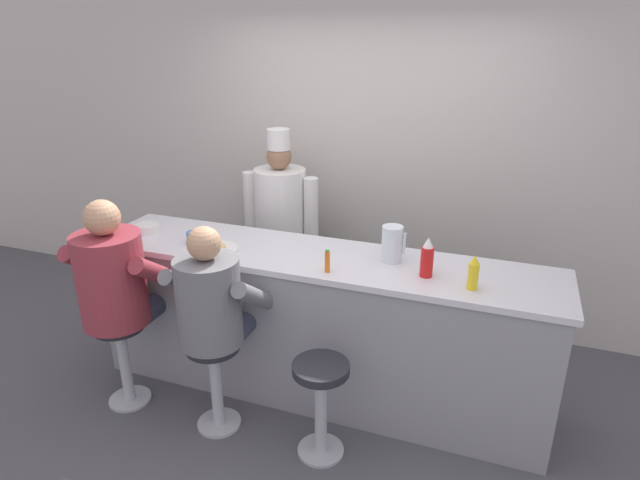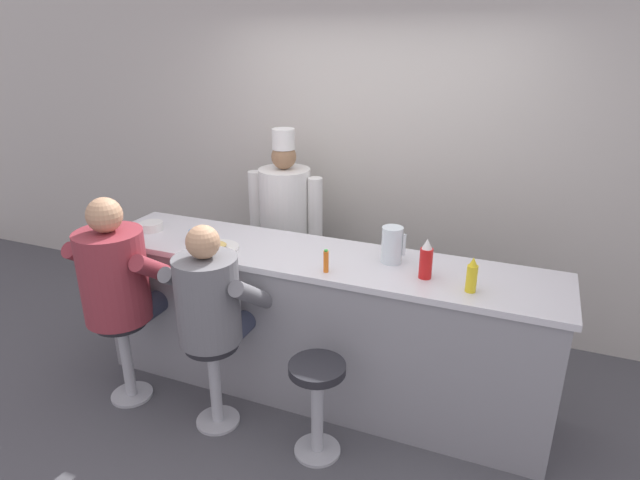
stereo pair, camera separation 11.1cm
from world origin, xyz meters
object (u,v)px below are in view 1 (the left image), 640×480
(water_pitcher_clear, at_px, (392,244))
(diner_seated_grey, at_px, (213,306))
(cereal_bowl, at_px, (147,228))
(mustard_bottle_yellow, at_px, (473,273))
(hot_sauce_bottle_orange, at_px, (327,261))
(coffee_mug_blue, at_px, (194,237))
(diner_seated_maroon, at_px, (116,283))
(empty_stool_round, at_px, (321,394))
(breakfast_plate, at_px, (216,248))
(cook_in_whites_near, at_px, (281,221))
(ketchup_bottle_red, at_px, (427,258))

(water_pitcher_clear, relative_size, diner_seated_grey, 0.17)
(water_pitcher_clear, relative_size, cereal_bowl, 1.39)
(mustard_bottle_yellow, relative_size, hot_sauce_bottle_orange, 1.42)
(mustard_bottle_yellow, height_order, coffee_mug_blue, mustard_bottle_yellow)
(diner_seated_maroon, distance_m, empty_stool_round, 1.46)
(water_pitcher_clear, distance_m, breakfast_plate, 1.14)
(mustard_bottle_yellow, bearing_deg, water_pitcher_clear, 155.93)
(mustard_bottle_yellow, distance_m, cook_in_whites_near, 1.87)
(ketchup_bottle_red, height_order, mustard_bottle_yellow, ketchup_bottle_red)
(mustard_bottle_yellow, xyz_separation_m, diner_seated_maroon, (-2.13, -0.38, -0.24))
(ketchup_bottle_red, xyz_separation_m, mustard_bottle_yellow, (0.27, -0.08, -0.02))
(breakfast_plate, bearing_deg, ketchup_bottle_red, 3.49)
(ketchup_bottle_red, relative_size, breakfast_plate, 0.88)
(cereal_bowl, height_order, empty_stool_round, cereal_bowl)
(ketchup_bottle_red, height_order, cereal_bowl, ketchup_bottle_red)
(hot_sauce_bottle_orange, xyz_separation_m, cook_in_whites_near, (-0.76, 1.03, -0.18))
(coffee_mug_blue, distance_m, diner_seated_maroon, 0.57)
(mustard_bottle_yellow, distance_m, hot_sauce_bottle_orange, 0.83)
(breakfast_plate, bearing_deg, coffee_mug_blue, 162.05)
(mustard_bottle_yellow, relative_size, breakfast_plate, 0.73)
(water_pitcher_clear, height_order, breakfast_plate, water_pitcher_clear)
(hot_sauce_bottle_orange, distance_m, diner_seated_grey, 0.73)
(coffee_mug_blue, distance_m, cook_in_whites_near, 0.94)
(diner_seated_maroon, xyz_separation_m, empty_stool_round, (1.39, -0.04, -0.46))
(mustard_bottle_yellow, distance_m, empty_stool_round, 1.10)
(ketchup_bottle_red, relative_size, mustard_bottle_yellow, 1.20)
(breakfast_plate, relative_size, empty_stool_round, 0.45)
(diner_seated_maroon, xyz_separation_m, cook_in_whites_near, (0.53, 1.34, 0.04))
(breakfast_plate, relative_size, diner_seated_maroon, 0.19)
(diner_seated_grey, relative_size, empty_stool_round, 2.19)
(ketchup_bottle_red, height_order, breakfast_plate, ketchup_bottle_red)
(diner_seated_grey, distance_m, empty_stool_round, 0.81)
(cereal_bowl, bearing_deg, ketchup_bottle_red, -1.38)
(ketchup_bottle_red, bearing_deg, coffee_mug_blue, -179.55)
(hot_sauce_bottle_orange, bearing_deg, cook_in_whites_near, 126.69)
(ketchup_bottle_red, bearing_deg, cereal_bowl, 178.62)
(breakfast_plate, bearing_deg, diner_seated_grey, -64.54)
(coffee_mug_blue, relative_size, diner_seated_grey, 0.10)
(mustard_bottle_yellow, bearing_deg, cereal_bowl, 176.78)
(water_pitcher_clear, relative_size, breakfast_plate, 0.83)
(empty_stool_round, bearing_deg, ketchup_bottle_red, 46.61)
(diner_seated_maroon, bearing_deg, diner_seated_grey, -0.36)
(cereal_bowl, relative_size, empty_stool_round, 0.27)
(mustard_bottle_yellow, bearing_deg, cook_in_whites_near, 148.88)
(diner_seated_maroon, bearing_deg, empty_stool_round, -1.51)
(cereal_bowl, bearing_deg, diner_seated_grey, -32.07)
(ketchup_bottle_red, xyz_separation_m, water_pitcher_clear, (-0.24, 0.15, 0.00))
(cook_in_whites_near, bearing_deg, mustard_bottle_yellow, -31.12)
(breakfast_plate, relative_size, cereal_bowl, 1.69)
(mustard_bottle_yellow, height_order, hot_sauce_bottle_orange, mustard_bottle_yellow)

